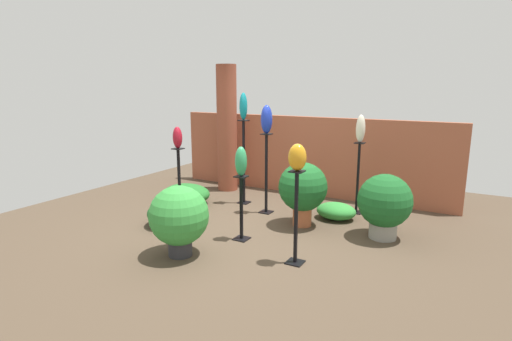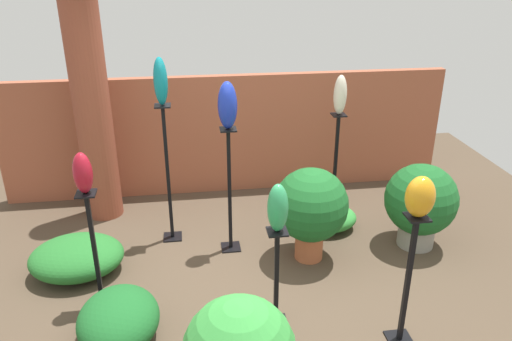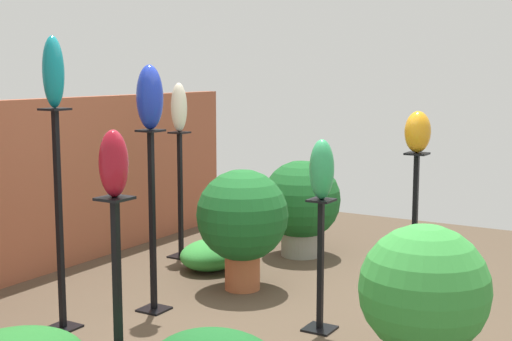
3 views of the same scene
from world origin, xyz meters
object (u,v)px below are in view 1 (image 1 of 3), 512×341
object	(u,v)px
pedestal_jade	(241,211)
pedestal_ivory	(358,181)
pedestal_ruby	(179,184)
art_vase_teal	(243,106)
brick_pillar	(227,129)
potted_plant_front_left	(179,217)
pedestal_amber	(296,222)
art_vase_amber	(297,157)
art_vase_cobalt	(267,119)
art_vase_jade	(241,161)
potted_plant_back_center	(303,188)
art_vase_ruby	(177,137)
pedestal_cobalt	(266,177)
potted_plant_mid_right	(385,203)
pedestal_teal	(244,165)
art_vase_ivory	(361,129)

from	to	relation	value
pedestal_jade	pedestal_ivory	world-z (taller)	pedestal_ivory
pedestal_ruby	art_vase_teal	size ratio (longest dim) A/B	2.35
art_vase_teal	brick_pillar	bearing A→B (deg)	139.72
potted_plant_front_left	brick_pillar	bearing A→B (deg)	112.87
pedestal_amber	art_vase_amber	world-z (taller)	art_vase_amber
pedestal_amber	potted_plant_front_left	size ratio (longest dim) A/B	1.27
art_vase_cobalt	art_vase_jade	world-z (taller)	art_vase_cobalt
potted_plant_back_center	pedestal_jade	bearing A→B (deg)	-118.63
brick_pillar	art_vase_ruby	distance (m)	1.75
art_vase_jade	art_vase_teal	size ratio (longest dim) A/B	0.85
pedestal_jade	art_vase_teal	bearing A→B (deg)	119.97
pedestal_ruby	art_vase_jade	xyz separation A→B (m)	(1.50, -0.48, 0.61)
art_vase_cobalt	art_vase_teal	size ratio (longest dim) A/B	0.98
pedestal_cobalt	pedestal_ivory	size ratio (longest dim) A/B	1.12
pedestal_ivory	pedestal_ruby	xyz separation A→B (m)	(-2.57, -1.50, -0.04)
brick_pillar	potted_plant_mid_right	size ratio (longest dim) A/B	2.74
art_vase_cobalt	pedestal_cobalt	bearing A→B (deg)	90.00
potted_plant_front_left	art_vase_amber	bearing A→B (deg)	20.42
pedestal_ruby	potted_plant_mid_right	distance (m)	3.26
pedestal_cobalt	potted_plant_back_center	size ratio (longest dim) A/B	1.37
art_vase_jade	art_vase_ruby	xyz separation A→B (m)	(-1.50, 0.48, 0.18)
brick_pillar	art_vase_cobalt	world-z (taller)	brick_pillar
pedestal_teal	potted_plant_mid_right	xyz separation A→B (m)	(2.60, -0.51, -0.19)
pedestal_cobalt	art_vase_ruby	bearing A→B (deg)	-148.42
art_vase_teal	potted_plant_back_center	bearing A→B (deg)	-22.80
potted_plant_mid_right	art_vase_amber	bearing A→B (deg)	-118.77
art_vase_teal	potted_plant_front_left	size ratio (longest dim) A/B	0.52
brick_pillar	potted_plant_back_center	xyz separation A→B (m)	(2.20, -1.27, -0.67)
art_vase_teal	art_vase_ruby	world-z (taller)	art_vase_teal
pedestal_cobalt	art_vase_ivory	size ratio (longest dim) A/B	2.97
pedestal_amber	pedestal_ivory	bearing A→B (deg)	87.42
pedestal_teal	art_vase_teal	world-z (taller)	art_vase_teal
art_vase_teal	art_vase_jade	bearing A→B (deg)	-60.03
art_vase_jade	art_vase_ivory	world-z (taller)	art_vase_ivory
pedestal_ruby	art_vase_ruby	xyz separation A→B (m)	(0.00, -0.00, 0.78)
pedestal_teal	pedestal_ivory	size ratio (longest dim) A/B	1.27
pedestal_jade	art_vase_teal	distance (m)	2.22
pedestal_jade	pedestal_ruby	bearing A→B (deg)	162.37
pedestal_jade	potted_plant_front_left	size ratio (longest dim) A/B	1.01
pedestal_jade	pedestal_ruby	size ratio (longest dim) A/B	0.82
art_vase_cobalt	potted_plant_back_center	distance (m)	1.29
pedestal_ivory	art_vase_cobalt	bearing A→B (deg)	-150.84
pedestal_ruby	art_vase_cobalt	world-z (taller)	art_vase_cobalt
pedestal_cobalt	pedestal_teal	world-z (taller)	pedestal_teal
potted_plant_mid_right	brick_pillar	bearing A→B (deg)	160.75
pedestal_amber	art_vase_ivory	size ratio (longest dim) A/B	2.53
pedestal_amber	potted_plant_front_left	distance (m)	1.46
pedestal_ivory	potted_plant_front_left	size ratio (longest dim) A/B	1.33
pedestal_ruby	art_vase_ivory	distance (m)	3.11
brick_pillar	potted_plant_front_left	bearing A→B (deg)	-67.13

